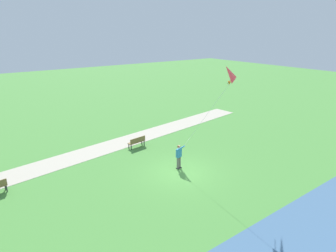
# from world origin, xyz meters

# --- Properties ---
(ground_plane) EXTENTS (120.00, 120.00, 0.00)m
(ground_plane) POSITION_xyz_m (0.00, 0.00, 0.00)
(ground_plane) COLOR #4C8E3D
(walkway_path) EXTENTS (6.72, 32.03, 0.02)m
(walkway_path) POSITION_xyz_m (6.95, 2.00, 0.01)
(walkway_path) COLOR #B7AD99
(walkway_path) RESTS_ON ground
(person_kite_flyer) EXTENTS (0.63, 0.50, 1.83)m
(person_kite_flyer) POSITION_xyz_m (0.48, -0.20, 1.05)
(person_kite_flyer) COLOR #232328
(person_kite_flyer) RESTS_ON ground
(flying_kite) EXTENTS (3.44, 1.69, 5.51)m
(flying_kite) POSITION_xyz_m (-2.59, -0.99, 6.77)
(flying_kite) COLOR red
(park_bench_near_walkway) EXTENTS (0.64, 1.55, 0.88)m
(park_bench_near_walkway) POSITION_xyz_m (5.49, 0.29, 0.51)
(park_bench_near_walkway) COLOR olive
(park_bench_near_walkway) RESTS_ON ground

